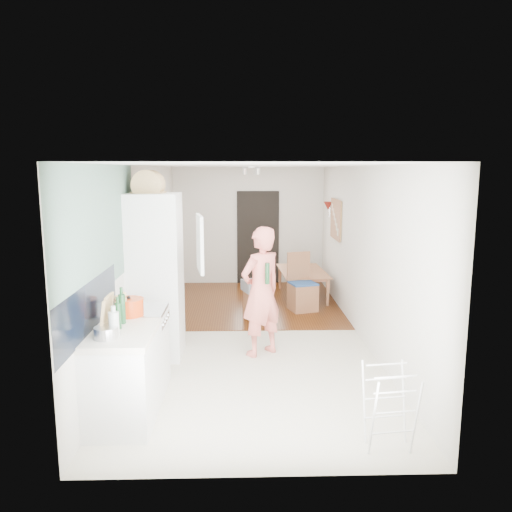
{
  "coord_description": "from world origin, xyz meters",
  "views": [
    {
      "loc": [
        -0.14,
        -7.15,
        2.44
      ],
      "look_at": [
        0.07,
        0.2,
        1.17
      ],
      "focal_mm": 35.0,
      "sensor_mm": 36.0,
      "label": 1
    }
  ],
  "objects_px": {
    "dining_table": "(304,286)",
    "drying_rack": "(389,409)",
    "person": "(261,280)",
    "stool": "(256,305)",
    "dining_chair": "(303,282)"
  },
  "relations": [
    {
      "from": "dining_table",
      "to": "drying_rack",
      "type": "height_order",
      "value": "drying_rack"
    },
    {
      "from": "person",
      "to": "stool",
      "type": "distance_m",
      "value": 1.83
    },
    {
      "from": "dining_table",
      "to": "stool",
      "type": "distance_m",
      "value": 1.64
    },
    {
      "from": "person",
      "to": "drying_rack",
      "type": "height_order",
      "value": "person"
    },
    {
      "from": "dining_chair",
      "to": "stool",
      "type": "bearing_deg",
      "value": -170.32
    },
    {
      "from": "stool",
      "to": "drying_rack",
      "type": "height_order",
      "value": "drying_rack"
    },
    {
      "from": "dining_table",
      "to": "stool",
      "type": "bearing_deg",
      "value": 141.19
    },
    {
      "from": "dining_table",
      "to": "drying_rack",
      "type": "relative_size",
      "value": 1.72
    },
    {
      "from": "person",
      "to": "dining_chair",
      "type": "distance_m",
      "value": 2.27
    },
    {
      "from": "person",
      "to": "dining_chair",
      "type": "height_order",
      "value": "person"
    },
    {
      "from": "stool",
      "to": "drying_rack",
      "type": "bearing_deg",
      "value": -75.14
    },
    {
      "from": "person",
      "to": "dining_table",
      "type": "bearing_deg",
      "value": -145.31
    },
    {
      "from": "drying_rack",
      "to": "person",
      "type": "bearing_deg",
      "value": 107.08
    },
    {
      "from": "dining_table",
      "to": "dining_chair",
      "type": "relative_size",
      "value": 1.26
    },
    {
      "from": "drying_rack",
      "to": "dining_table",
      "type": "bearing_deg",
      "value": 84.13
    }
  ]
}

